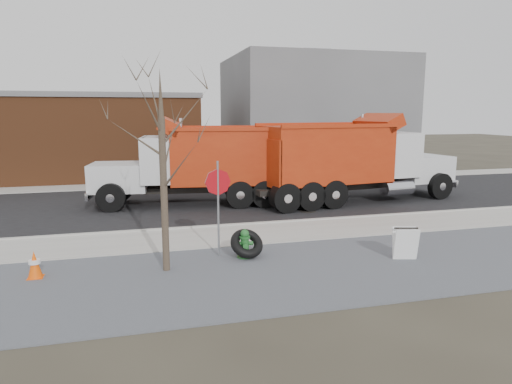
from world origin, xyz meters
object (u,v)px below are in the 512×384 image
object	(u,v)px
dump_truck_red_a	(350,158)
dump_truck_red_b	(205,161)
fire_hydrant	(245,245)
truck_tire	(247,244)
stop_sign	(218,192)
sandwich_board	(405,243)

from	to	relation	value
dump_truck_red_a	dump_truck_red_b	size ratio (longest dim) A/B	1.09
fire_hydrant	truck_tire	bearing A→B (deg)	17.63
fire_hydrant	stop_sign	bearing A→B (deg)	162.82
dump_truck_red_a	fire_hydrant	bearing A→B (deg)	-141.18
truck_tire	stop_sign	size ratio (longest dim) A/B	0.40
stop_sign	truck_tire	bearing A→B (deg)	-6.94
truck_tire	sandwich_board	bearing A→B (deg)	-17.53
fire_hydrant	dump_truck_red_a	distance (m)	9.78
sandwich_board	dump_truck_red_b	xyz separation A→B (m)	(-4.23, 9.31, 1.47)
sandwich_board	fire_hydrant	bearing A→B (deg)	177.73
dump_truck_red_a	dump_truck_red_b	world-z (taller)	dump_truck_red_a
truck_tire	dump_truck_red_b	bearing A→B (deg)	89.73
truck_tire	dump_truck_red_a	size ratio (longest dim) A/B	0.11
sandwich_board	dump_truck_red_b	bearing A→B (deg)	129.32
fire_hydrant	dump_truck_red_b	xyz separation A→B (m)	(0.10, 7.97, 1.57)
sandwich_board	dump_truck_red_a	bearing A→B (deg)	89.06
fire_hydrant	dump_truck_red_b	size ratio (longest dim) A/B	0.09
fire_hydrant	dump_truck_red_a	bearing A→B (deg)	53.00
fire_hydrant	dump_truck_red_b	distance (m)	8.13
fire_hydrant	truck_tire	world-z (taller)	fire_hydrant
sandwich_board	dump_truck_red_a	xyz separation A→B (m)	(2.35, 8.29, 1.55)
dump_truck_red_a	sandwich_board	bearing A→B (deg)	-113.19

